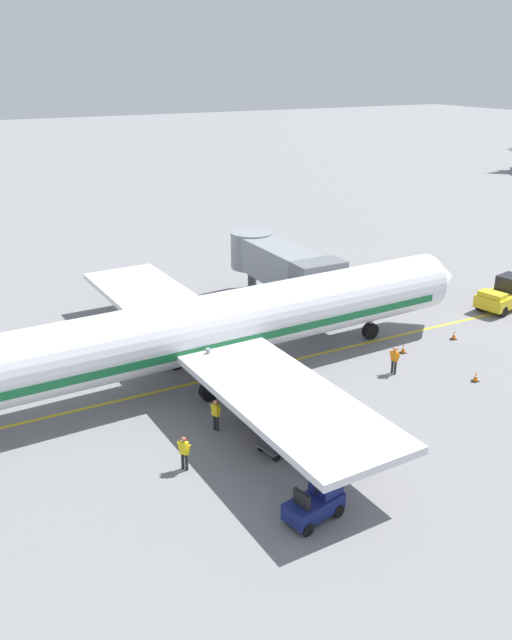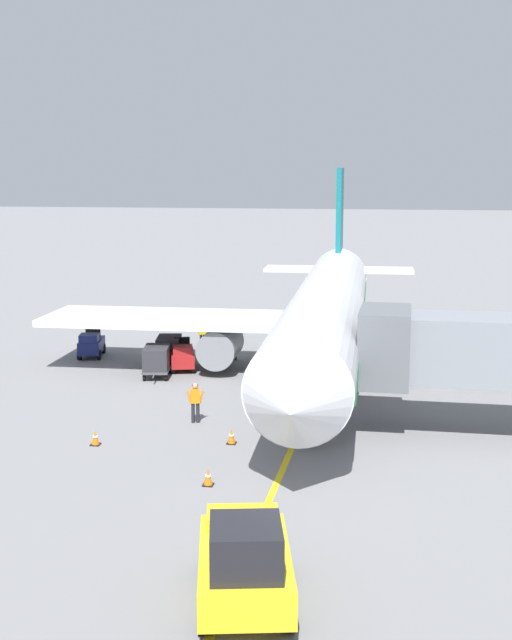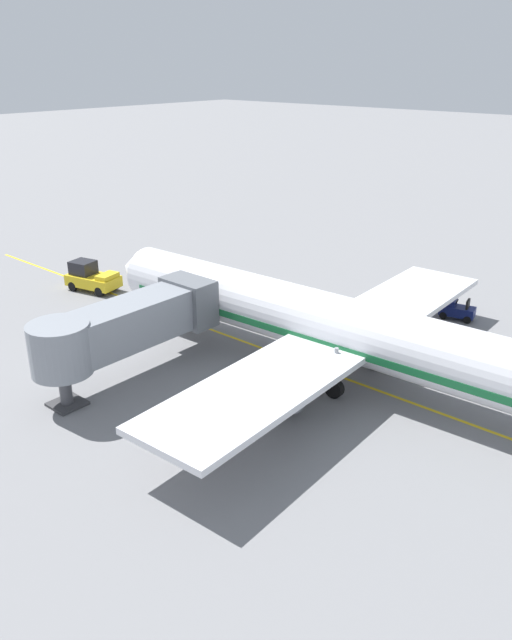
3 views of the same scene
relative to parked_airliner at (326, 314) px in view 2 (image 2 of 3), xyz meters
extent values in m
plane|color=slate|center=(0.09, -1.06, -3.19)|extent=(400.00, 400.00, 0.00)
cube|color=gold|center=(0.09, -1.06, -3.18)|extent=(0.24, 80.00, 0.01)
cylinder|color=silver|center=(-0.01, 0.27, 0.10)|extent=(5.01, 32.12, 3.70)
cube|color=#196B38|center=(-0.01, 0.27, -0.36)|extent=(4.94, 29.57, 0.44)
cone|color=silver|center=(-0.72, 17.46, 0.10)|extent=(3.72, 2.55, 3.63)
cone|color=silver|center=(0.70, -17.11, 0.40)|extent=(3.26, 2.93, 3.14)
cube|color=black|center=(-0.64, 15.66, 0.75)|extent=(2.82, 1.21, 0.60)
cube|color=silver|center=(0.03, -0.73, -0.55)|extent=(30.19, 6.43, 0.36)
cylinder|color=gray|center=(-5.50, -0.15, -1.80)|extent=(2.13, 3.28, 2.00)
cylinder|color=gray|center=(5.49, 0.30, -1.80)|extent=(2.13, 3.28, 2.00)
cube|color=#14707A|center=(0.60, -14.71, 4.70)|extent=(0.50, 4.41, 5.50)
cube|color=silver|center=(0.60, -14.52, 0.65)|extent=(10.10, 3.01, 0.24)
cylinder|color=black|center=(-0.47, 11.46, -2.64)|extent=(0.49, 1.12, 1.10)
cylinder|color=gray|center=(-0.47, 11.46, -1.09)|extent=(0.24, 0.24, 2.00)
cylinder|color=black|center=(-2.23, -1.82, -2.64)|extent=(0.49, 1.12, 1.10)
cylinder|color=gray|center=(-2.23, -1.82, -1.09)|extent=(0.24, 0.24, 2.00)
cylinder|color=black|center=(2.37, -1.63, -2.64)|extent=(0.49, 1.12, 1.10)
cylinder|color=gray|center=(2.37, -1.63, -1.09)|extent=(0.24, 0.24, 2.00)
cube|color=gray|center=(-7.59, 8.98, 0.30)|extent=(10.34, 2.80, 2.60)
cube|color=slate|center=(-3.22, 8.98, 0.30)|extent=(2.00, 3.50, 2.99)
cube|color=gold|center=(-0.37, 23.64, -2.34)|extent=(3.12, 4.78, 0.90)
cube|color=black|center=(-0.59, 24.61, -1.34)|extent=(2.02, 2.17, 1.10)
cube|color=gold|center=(-0.03, 22.14, -1.71)|extent=(2.07, 1.49, 0.36)
cylinder|color=black|center=(0.86, 22.46, -2.79)|extent=(0.52, 0.86, 0.80)
cylinder|color=black|center=(-0.96, 22.04, -2.79)|extent=(0.52, 0.86, 0.80)
cylinder|color=black|center=(0.23, 25.25, -2.79)|extent=(0.52, 0.86, 0.80)
cylinder|color=black|center=(-1.60, 24.83, -2.79)|extent=(0.52, 0.86, 0.80)
cube|color=navy|center=(13.55, -2.06, -2.56)|extent=(1.70, 2.70, 0.70)
cube|color=navy|center=(13.40, -1.39, -1.99)|extent=(1.22, 1.24, 0.44)
cube|color=black|center=(13.69, -2.74, -1.89)|extent=(0.85, 0.33, 0.64)
cylinder|color=black|center=(13.52, -1.94, -1.91)|extent=(0.13, 0.27, 0.54)
cylinder|color=black|center=(12.83, -1.32, -2.91)|extent=(0.31, 0.59, 0.56)
cylinder|color=black|center=(13.89, -1.09, -2.91)|extent=(0.31, 0.59, 0.56)
cylinder|color=black|center=(13.20, -3.03, -2.91)|extent=(0.31, 0.59, 0.56)
cylinder|color=black|center=(14.26, -2.81, -2.91)|extent=(0.31, 0.59, 0.56)
cube|color=#B21E1E|center=(7.60, 0.13, -2.56)|extent=(1.87, 2.74, 0.70)
cube|color=#B21E1E|center=(7.40, 0.79, -1.99)|extent=(1.28, 1.30, 0.44)
cube|color=black|center=(7.80, -0.53, -1.89)|extent=(0.85, 0.39, 0.64)
cylinder|color=black|center=(7.57, 0.25, -1.91)|extent=(0.15, 0.28, 0.54)
cylinder|color=black|center=(6.83, 0.81, -2.91)|extent=(0.35, 0.59, 0.56)
cylinder|color=black|center=(7.87, 1.12, -2.91)|extent=(0.35, 0.59, 0.56)
cylinder|color=black|center=(7.34, -0.87, -2.91)|extent=(0.35, 0.59, 0.56)
cylinder|color=black|center=(8.37, -0.56, -2.91)|extent=(0.35, 0.59, 0.56)
cube|color=#4C4C51|center=(8.45, 1.99, -2.77)|extent=(1.68, 2.40, 0.12)
cube|color=#2D2D33|center=(8.45, 1.99, -2.16)|extent=(1.60, 2.28, 1.10)
cylinder|color=#4C4C51|center=(8.18, 3.42, -2.78)|extent=(0.20, 0.70, 0.07)
cylinder|color=black|center=(7.76, 2.70, -3.01)|extent=(0.18, 0.38, 0.36)
cylinder|color=black|center=(8.84, 2.90, -3.01)|extent=(0.18, 0.38, 0.36)
cylinder|color=black|center=(8.06, 1.08, -3.01)|extent=(0.18, 0.38, 0.36)
cylinder|color=black|center=(9.14, 1.28, -3.01)|extent=(0.18, 0.38, 0.36)
cube|color=#4C4C51|center=(8.56, -0.63, -2.77)|extent=(1.68, 2.40, 0.12)
cube|color=#2D2D33|center=(8.56, -0.63, -2.16)|extent=(1.60, 2.28, 1.10)
cylinder|color=#4C4C51|center=(8.29, 0.80, -2.78)|extent=(0.20, 0.70, 0.07)
cylinder|color=black|center=(7.86, 0.08, -3.01)|extent=(0.18, 0.38, 0.36)
cylinder|color=black|center=(8.95, 0.29, -3.01)|extent=(0.18, 0.38, 0.36)
cylinder|color=black|center=(8.17, -1.54, -3.01)|extent=(0.18, 0.38, 0.36)
cylinder|color=black|center=(9.25, -1.34, -3.01)|extent=(0.18, 0.38, 0.36)
cylinder|color=#232328|center=(4.61, 9.43, -2.76)|extent=(0.15, 0.15, 0.85)
cylinder|color=#232328|center=(4.42, 9.37, -2.76)|extent=(0.15, 0.15, 0.85)
cube|color=orange|center=(4.52, 9.40, -2.04)|extent=(0.43, 0.34, 0.60)
cylinder|color=orange|center=(4.76, 9.48, -2.09)|extent=(0.24, 0.15, 0.57)
cylinder|color=orange|center=(4.28, 9.33, -2.09)|extent=(0.24, 0.15, 0.57)
sphere|color=tan|center=(4.52, 9.40, -1.61)|extent=(0.22, 0.22, 0.22)
cube|color=red|center=(4.52, 9.40, -1.59)|extent=(0.28, 0.16, 0.10)
cylinder|color=#232328|center=(5.31, -2.67, -2.76)|extent=(0.15, 0.15, 0.85)
cylinder|color=#232328|center=(5.50, -2.60, -2.76)|extent=(0.15, 0.15, 0.85)
cube|color=yellow|center=(5.40, -2.63, -2.04)|extent=(0.44, 0.35, 0.60)
cylinder|color=yellow|center=(5.17, -2.72, -2.09)|extent=(0.24, 0.16, 0.57)
cylinder|color=yellow|center=(5.64, -2.55, -2.09)|extent=(0.24, 0.16, 0.57)
sphere|color=tan|center=(5.40, -2.63, -1.61)|extent=(0.22, 0.22, 0.22)
cube|color=red|center=(5.40, -2.63, -1.59)|extent=(0.28, 0.17, 0.10)
cylinder|color=#232328|center=(7.94, -5.27, -2.76)|extent=(0.15, 0.15, 0.85)
cylinder|color=#232328|center=(7.78, -5.39, -2.76)|extent=(0.15, 0.15, 0.85)
cube|color=yellow|center=(7.86, -5.33, -2.04)|extent=(0.45, 0.42, 0.60)
cylinder|color=yellow|center=(8.06, -5.19, -2.09)|extent=(0.23, 0.20, 0.57)
cylinder|color=yellow|center=(7.65, -5.48, -2.09)|extent=(0.23, 0.20, 0.57)
sphere|color=#997051|center=(7.86, -5.33, -1.61)|extent=(0.22, 0.22, 0.22)
cube|color=red|center=(7.86, -5.33, -1.59)|extent=(0.26, 0.22, 0.10)
cube|color=black|center=(7.57, 12.96, -3.17)|extent=(0.36, 0.36, 0.04)
cone|color=orange|center=(7.57, 12.96, -2.87)|extent=(0.30, 0.30, 0.55)
cylinder|color=white|center=(7.57, 12.96, -2.84)|extent=(0.21, 0.21, 0.06)
cube|color=black|center=(2.31, 16.31, -3.17)|extent=(0.36, 0.36, 0.04)
cone|color=orange|center=(2.31, 16.31, -2.87)|extent=(0.30, 0.30, 0.55)
cylinder|color=white|center=(2.31, 16.31, -2.84)|extent=(0.21, 0.21, 0.06)
cube|color=black|center=(2.46, 11.87, -3.17)|extent=(0.36, 0.36, 0.04)
cone|color=orange|center=(2.46, 11.87, -2.87)|extent=(0.30, 0.30, 0.55)
cylinder|color=white|center=(2.46, 11.87, -2.84)|extent=(0.21, 0.21, 0.06)
camera|label=1|loc=(31.70, -14.39, 14.11)|focal=36.82mm
camera|label=2|loc=(-4.07, 42.44, 7.14)|focal=47.37mm
camera|label=3|loc=(-29.12, -19.14, 14.78)|focal=35.36mm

